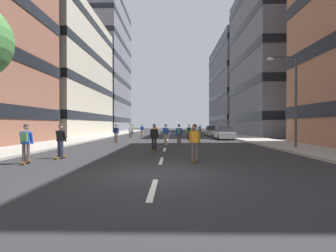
% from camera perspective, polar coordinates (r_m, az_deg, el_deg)
% --- Properties ---
extents(ground_plane, '(144.92, 144.92, 0.00)m').
position_cam_1_polar(ground_plane, '(32.57, 0.07, -2.67)').
color(ground_plane, '#28282B').
extents(sidewalk_left, '(3.93, 66.42, 0.14)m').
position_cam_1_polar(sidewalk_left, '(37.02, -15.06, -2.20)').
color(sidewalk_left, '#9E9991').
rests_on(sidewalk_left, ground_plane).
extents(sidewalk_right, '(3.93, 66.42, 0.14)m').
position_cam_1_polar(sidewalk_right, '(36.74, 15.47, -2.22)').
color(sidewalk_right, '#9E9991').
rests_on(sidewalk_right, ground_plane).
extents(lane_markings, '(0.16, 57.20, 0.01)m').
position_cam_1_polar(lane_markings, '(33.91, 0.11, -2.54)').
color(lane_markings, silver).
rests_on(lane_markings, ground_plane).
extents(building_left_mid, '(17.88, 21.05, 19.43)m').
position_cam_1_polar(building_left_mid, '(43.81, -28.35, 10.96)').
color(building_left_mid, '#BCB29E').
rests_on(building_left_mid, ground_plane).
extents(building_left_far, '(17.88, 20.36, 33.38)m').
position_cam_1_polar(building_left_far, '(64.84, -18.56, 13.80)').
color(building_left_far, slate).
rests_on(building_left_far, ground_plane).
extents(building_right_mid, '(17.88, 16.81, 23.78)m').
position_cam_1_polar(building_right_mid, '(43.78, 29.11, 13.87)').
color(building_right_mid, slate).
rests_on(building_right_mid, ground_plane).
extents(building_right_far, '(17.88, 23.56, 21.82)m').
position_cam_1_polar(building_right_far, '(63.41, 19.63, 8.79)').
color(building_right_far, slate).
rests_on(building_right_far, ground_plane).
extents(parked_car_near, '(1.82, 4.40, 1.52)m').
position_cam_1_polar(parked_car_near, '(35.85, 10.66, -1.28)').
color(parked_car_near, '#B2B7BF').
rests_on(parked_car_near, ground_plane).
extents(parked_car_mid, '(1.82, 4.40, 1.52)m').
position_cam_1_polar(parked_car_mid, '(28.32, 13.26, -1.73)').
color(parked_car_mid, silver).
rests_on(parked_car_mid, ground_plane).
extents(streetlamp_right, '(2.13, 0.30, 6.50)m').
position_cam_1_polar(streetlamp_right, '(19.01, 27.54, 7.55)').
color(streetlamp_right, '#3F3F44').
rests_on(streetlamp_right, sidewalk_right).
extents(skater_0, '(0.57, 0.92, 1.78)m').
position_cam_1_polar(skater_0, '(25.08, 5.15, -1.28)').
color(skater_0, brown).
rests_on(skater_0, ground_plane).
extents(skater_1, '(0.55, 0.92, 1.78)m').
position_cam_1_polar(skater_1, '(15.61, -3.37, -2.43)').
color(skater_1, brown).
rests_on(skater_1, ground_plane).
extents(skater_2, '(0.55, 0.92, 1.78)m').
position_cam_1_polar(skater_2, '(11.22, 6.50, -3.55)').
color(skater_2, brown).
rests_on(skater_2, ground_plane).
extents(skater_3, '(0.56, 0.92, 1.78)m').
position_cam_1_polar(skater_3, '(12.26, -31.17, -3.13)').
color(skater_3, brown).
rests_on(skater_3, ground_plane).
extents(skater_4, '(0.56, 0.92, 1.78)m').
position_cam_1_polar(skater_4, '(27.50, -3.15, -1.19)').
color(skater_4, brown).
rests_on(skater_4, ground_plane).
extents(skater_5, '(0.55, 0.92, 1.78)m').
position_cam_1_polar(skater_5, '(39.70, -8.63, -0.65)').
color(skater_5, brown).
rests_on(skater_5, ground_plane).
extents(skater_6, '(0.55, 0.91, 1.78)m').
position_cam_1_polar(skater_6, '(21.55, -0.58, -1.64)').
color(skater_6, brown).
rests_on(skater_6, ground_plane).
extents(skater_7, '(0.56, 0.92, 1.78)m').
position_cam_1_polar(skater_7, '(13.29, -24.55, -2.97)').
color(skater_7, brown).
rests_on(skater_7, ground_plane).
extents(skater_8, '(0.55, 0.92, 1.78)m').
position_cam_1_polar(skater_8, '(19.95, 2.66, -1.72)').
color(skater_8, brown).
rests_on(skater_8, ground_plane).
extents(skater_9, '(0.57, 0.92, 1.78)m').
position_cam_1_polar(skater_9, '(39.36, 7.76, -0.66)').
color(skater_9, brown).
rests_on(skater_9, ground_plane).
extents(skater_10, '(0.56, 0.92, 1.78)m').
position_cam_1_polar(skater_10, '(23.02, -12.44, -1.44)').
color(skater_10, brown).
rests_on(skater_10, ground_plane).
extents(skater_11, '(0.57, 0.92, 1.78)m').
position_cam_1_polar(skater_11, '(30.64, -9.06, -1.03)').
color(skater_11, brown).
rests_on(skater_11, ground_plane).
extents(skater_12, '(0.55, 0.92, 1.78)m').
position_cam_1_polar(skater_12, '(34.37, -6.32, -0.87)').
color(skater_12, brown).
rests_on(skater_12, ground_plane).
extents(skater_13, '(0.55, 0.91, 1.78)m').
position_cam_1_polar(skater_13, '(41.60, 6.23, -0.60)').
color(skater_13, brown).
rests_on(skater_13, ground_plane).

